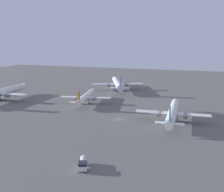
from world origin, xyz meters
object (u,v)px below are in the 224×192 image
airplane_near_gate (0,93)px  airplane_taxiway_distant (86,97)px  airplane_mid_apron (173,113)px  fuel_truck (83,163)px  airplane_far_stand (117,84)px

airplane_near_gate → airplane_taxiway_distant: size_ratio=1.28×
airplane_taxiway_distant → airplane_mid_apron: bearing=-33.3°
airplane_near_gate → airplane_taxiway_distant: airplane_near_gate is taller
airplane_mid_apron → fuel_truck: size_ratio=5.99×
airplane_near_gate → airplane_taxiway_distant: (49.10, 9.05, -0.94)m
airplane_mid_apron → airplane_near_gate: 98.13m
fuel_truck → airplane_mid_apron: bearing=-130.8°
airplane_mid_apron → airplane_taxiway_distant: airplane_mid_apron is taller
airplane_mid_apron → airplane_taxiway_distant: (-48.47, 19.56, -0.43)m
airplane_far_stand → fuel_truck: size_ratio=6.41×
airplane_taxiway_distant → fuel_truck: size_ratio=5.29×
airplane_taxiway_distant → airplane_far_stand: bearing=74.0°
airplane_mid_apron → airplane_near_gate: airplane_near_gate is taller
airplane_far_stand → airplane_mid_apron: bearing=-77.9°
airplane_taxiway_distant → fuel_truck: 77.73m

